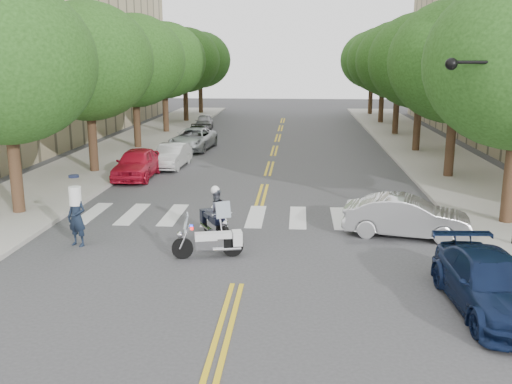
# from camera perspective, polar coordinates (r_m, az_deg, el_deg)

# --- Properties ---
(ground) EXTENTS (140.00, 140.00, 0.00)m
(ground) POSITION_cam_1_polar(r_m,az_deg,el_deg) (14.97, -1.91, -9.20)
(ground) COLOR #38383A
(ground) RESTS_ON ground
(sidewalk_left) EXTENTS (5.00, 60.00, 0.15)m
(sidewalk_left) POSITION_cam_1_polar(r_m,az_deg,el_deg) (37.84, -12.72, 4.33)
(sidewalk_left) COLOR #9E9991
(sidewalk_left) RESTS_ON ground
(sidewalk_right) EXTENTS (5.00, 60.00, 0.15)m
(sidewalk_right) POSITION_cam_1_polar(r_m,az_deg,el_deg) (37.06, 16.72, 3.92)
(sidewalk_right) COLOR #9E9991
(sidewalk_right) RESTS_ON ground
(tree_l_0) EXTENTS (6.40, 6.40, 8.45)m
(tree_l_0) POSITION_cam_1_polar(r_m,az_deg,el_deg) (22.29, -23.82, 11.73)
(tree_l_0) COLOR #382316
(tree_l_0) RESTS_ON ground
(tree_l_1) EXTENTS (6.40, 6.40, 8.45)m
(tree_l_1) POSITION_cam_1_polar(r_m,az_deg,el_deg) (29.62, -16.50, 12.40)
(tree_l_1) COLOR #382316
(tree_l_1) RESTS_ON ground
(tree_l_2) EXTENTS (6.40, 6.40, 8.45)m
(tree_l_2) POSITION_cam_1_polar(r_m,az_deg,el_deg) (37.22, -12.10, 12.70)
(tree_l_2) COLOR #382316
(tree_l_2) RESTS_ON ground
(tree_l_3) EXTENTS (6.40, 6.40, 8.45)m
(tree_l_3) POSITION_cam_1_polar(r_m,az_deg,el_deg) (44.96, -9.20, 12.86)
(tree_l_3) COLOR #382316
(tree_l_3) RESTS_ON ground
(tree_l_4) EXTENTS (6.40, 6.40, 8.45)m
(tree_l_4) POSITION_cam_1_polar(r_m,az_deg,el_deg) (52.78, -7.16, 12.95)
(tree_l_4) COLOR #382316
(tree_l_4) RESTS_ON ground
(tree_l_5) EXTENTS (6.40, 6.40, 8.45)m
(tree_l_5) POSITION_cam_1_polar(r_m,az_deg,el_deg) (60.64, -5.64, 13.01)
(tree_l_5) COLOR #382316
(tree_l_5) RESTS_ON ground
(tree_r_1) EXTENTS (6.40, 6.40, 8.45)m
(tree_r_1) POSITION_cam_1_polar(r_m,az_deg,el_deg) (28.69, 19.45, 12.18)
(tree_r_1) COLOR #382316
(tree_r_1) RESTS_ON ground
(tree_r_2) EXTENTS (6.40, 6.40, 8.45)m
(tree_r_2) POSITION_cam_1_polar(r_m,az_deg,el_deg) (36.49, 16.20, 12.47)
(tree_r_2) COLOR #382316
(tree_r_2) RESTS_ON ground
(tree_r_3) EXTENTS (6.40, 6.40, 8.45)m
(tree_r_3) POSITION_cam_1_polar(r_m,az_deg,el_deg) (44.35, 14.10, 12.64)
(tree_r_3) COLOR #382316
(tree_r_3) RESTS_ON ground
(tree_r_4) EXTENTS (6.40, 6.40, 8.45)m
(tree_r_4) POSITION_cam_1_polar(r_m,az_deg,el_deg) (52.26, 12.63, 12.74)
(tree_r_4) COLOR #382316
(tree_r_4) RESTS_ON ground
(tree_r_5) EXTENTS (6.40, 6.40, 8.45)m
(tree_r_5) POSITION_cam_1_polar(r_m,az_deg,el_deg) (60.20, 11.54, 12.81)
(tree_r_5) COLOR #382316
(tree_r_5) RESTS_ON ground
(traffic_signal_pole) EXTENTS (2.82, 0.42, 6.00)m
(traffic_signal_pole) POSITION_cam_1_polar(r_m,az_deg,el_deg) (18.43, 24.03, 5.90)
(traffic_signal_pole) COLOR black
(traffic_signal_pole) RESTS_ON ground
(motorcycle_police) EXTENTS (1.26, 2.01, 1.77)m
(motorcycle_police) POSITION_cam_1_polar(r_m,az_deg,el_deg) (18.41, -4.12, -2.32)
(motorcycle_police) COLOR black
(motorcycle_police) RESTS_ON ground
(motorcycle_parked) EXTENTS (2.07, 0.82, 1.35)m
(motorcycle_parked) POSITION_cam_1_polar(r_m,az_deg,el_deg) (16.81, -4.22, -4.97)
(motorcycle_parked) COLOR black
(motorcycle_parked) RESTS_ON ground
(officer_standing) EXTENTS (0.77, 0.64, 1.81)m
(officer_standing) POSITION_cam_1_polar(r_m,az_deg,el_deg) (18.50, -17.49, -2.45)
(officer_standing) COLOR black
(officer_standing) RESTS_ON ground
(convertible) EXTENTS (4.25, 2.21, 1.33)m
(convertible) POSITION_cam_1_polar(r_m,az_deg,el_deg) (19.27, 14.80, -2.40)
(convertible) COLOR #B3B4B6
(convertible) RESTS_ON ground
(sedan_blue) EXTENTS (2.08, 4.58, 1.30)m
(sedan_blue) POSITION_cam_1_polar(r_m,az_deg,el_deg) (14.33, 22.42, -8.50)
(sedan_blue) COLOR #0E1A3B
(sedan_blue) RESTS_ON ground
(parked_car_a) EXTENTS (1.80, 4.33, 1.46)m
(parked_car_a) POSITION_cam_1_polar(r_m,az_deg,el_deg) (28.32, -11.82, 2.82)
(parked_car_a) COLOR red
(parked_car_a) RESTS_ON ground
(parked_car_b) EXTENTS (1.54, 3.91, 1.27)m
(parked_car_b) POSITION_cam_1_polar(r_m,az_deg,el_deg) (30.81, -8.44, 3.60)
(parked_car_b) COLOR silver
(parked_car_b) RESTS_ON ground
(parked_car_c) EXTENTS (2.67, 5.06, 1.36)m
(parked_car_c) POSITION_cam_1_polar(r_m,az_deg,el_deg) (36.73, -6.31, 5.27)
(parked_car_c) COLOR #B2B6BA
(parked_car_c) RESTS_ON ground
(parked_car_d) EXTENTS (1.81, 4.21, 1.21)m
(parked_car_d) POSITION_cam_1_polar(r_m,az_deg,el_deg) (39.21, -5.89, 5.67)
(parked_car_d) COLOR black
(parked_car_d) RESTS_ON ground
(parked_car_e) EXTENTS (1.73, 3.58, 1.18)m
(parked_car_e) POSITION_cam_1_polar(r_m,az_deg,el_deg) (47.67, -5.20, 7.00)
(parked_car_e) COLOR #97979C
(parked_car_e) RESTS_ON ground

